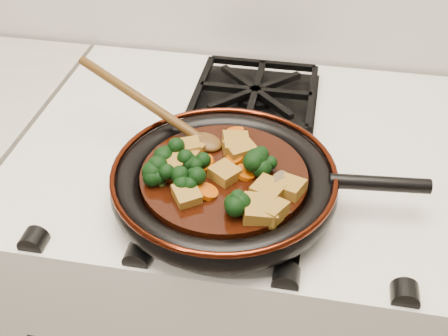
# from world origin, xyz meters

# --- Properties ---
(stove) EXTENTS (0.76, 0.60, 0.90)m
(stove) POSITION_xyz_m (0.00, 1.69, 0.45)
(stove) COLOR silver
(stove) RESTS_ON ground
(burner_grate_front) EXTENTS (0.23, 0.23, 0.03)m
(burner_grate_front) POSITION_xyz_m (0.00, 1.55, 0.91)
(burner_grate_front) COLOR black
(burner_grate_front) RESTS_ON stove
(burner_grate_back) EXTENTS (0.23, 0.23, 0.03)m
(burner_grate_back) POSITION_xyz_m (0.00, 1.83, 0.91)
(burner_grate_back) COLOR black
(burner_grate_back) RESTS_ON stove
(skillet) EXTENTS (0.46, 0.33, 0.05)m
(skillet) POSITION_xyz_m (-0.00, 1.54, 0.94)
(skillet) COLOR black
(skillet) RESTS_ON burner_grate_front
(braising_sauce) EXTENTS (0.24, 0.24, 0.02)m
(braising_sauce) POSITION_xyz_m (-0.01, 1.54, 0.95)
(braising_sauce) COLOR black
(braising_sauce) RESTS_ON skillet
(tofu_cube_0) EXTENTS (0.05, 0.05, 0.03)m
(tofu_cube_0) POSITION_xyz_m (0.06, 1.46, 0.97)
(tofu_cube_0) COLOR olive
(tofu_cube_0) RESTS_ON braising_sauce
(tofu_cube_1) EXTENTS (0.05, 0.05, 0.03)m
(tofu_cube_1) POSITION_xyz_m (-0.08, 1.54, 0.97)
(tofu_cube_1) COLOR olive
(tofu_cube_1) RESTS_ON braising_sauce
(tofu_cube_2) EXTENTS (0.05, 0.05, 0.03)m
(tofu_cube_2) POSITION_xyz_m (-0.07, 1.58, 0.97)
(tofu_cube_2) COLOR olive
(tofu_cube_2) RESTS_ON braising_sauce
(tofu_cube_3) EXTENTS (0.05, 0.05, 0.03)m
(tofu_cube_3) POSITION_xyz_m (0.00, 1.60, 0.97)
(tofu_cube_3) COLOR olive
(tofu_cube_3) RESTS_ON braising_sauce
(tofu_cube_4) EXTENTS (0.06, 0.06, 0.02)m
(tofu_cube_4) POSITION_xyz_m (0.01, 1.59, 0.97)
(tofu_cube_4) COLOR olive
(tofu_cube_4) RESTS_ON braising_sauce
(tofu_cube_5) EXTENTS (0.05, 0.05, 0.02)m
(tofu_cube_5) POSITION_xyz_m (0.09, 1.52, 0.97)
(tofu_cube_5) COLOR olive
(tofu_cube_5) RESTS_ON braising_sauce
(tofu_cube_6) EXTENTS (0.05, 0.05, 0.02)m
(tofu_cube_6) POSITION_xyz_m (-0.05, 1.48, 0.97)
(tofu_cube_6) COLOR olive
(tofu_cube_6) RESTS_ON braising_sauce
(tofu_cube_7) EXTENTS (0.04, 0.04, 0.02)m
(tofu_cube_7) POSITION_xyz_m (-0.06, 1.57, 0.97)
(tofu_cube_7) COLOR olive
(tofu_cube_7) RESTS_ON braising_sauce
(tofu_cube_8) EXTENTS (0.05, 0.05, 0.03)m
(tofu_cube_8) POSITION_xyz_m (0.07, 1.47, 0.97)
(tofu_cube_8) COLOR olive
(tofu_cube_8) RESTS_ON braising_sauce
(tofu_cube_9) EXTENTS (0.05, 0.05, 0.03)m
(tofu_cube_9) POSITION_xyz_m (0.06, 1.50, 0.97)
(tofu_cube_9) COLOR olive
(tofu_cube_9) RESTS_ON braising_sauce
(tofu_cube_10) EXTENTS (0.05, 0.05, 0.02)m
(tofu_cube_10) POSITION_xyz_m (-0.00, 1.53, 0.97)
(tofu_cube_10) COLOR olive
(tofu_cube_10) RESTS_ON braising_sauce
(broccoli_floret_0) EXTENTS (0.08, 0.08, 0.07)m
(broccoli_floret_0) POSITION_xyz_m (0.03, 1.46, 0.97)
(broccoli_floret_0) COLOR black
(broccoli_floret_0) RESTS_ON braising_sauce
(broccoli_floret_1) EXTENTS (0.07, 0.07, 0.07)m
(broccoli_floret_1) POSITION_xyz_m (-0.05, 1.55, 0.97)
(broccoli_floret_1) COLOR black
(broccoli_floret_1) RESTS_ON braising_sauce
(broccoli_floret_2) EXTENTS (0.09, 0.09, 0.06)m
(broccoli_floret_2) POSITION_xyz_m (0.05, 1.55, 0.97)
(broccoli_floret_2) COLOR black
(broccoli_floret_2) RESTS_ON braising_sauce
(broccoli_floret_3) EXTENTS (0.09, 0.09, 0.07)m
(broccoli_floret_3) POSITION_xyz_m (-0.09, 1.50, 0.97)
(broccoli_floret_3) COLOR black
(broccoli_floret_3) RESTS_ON braising_sauce
(broccoli_floret_4) EXTENTS (0.07, 0.07, 0.06)m
(broccoli_floret_4) POSITION_xyz_m (-0.05, 1.50, 0.97)
(broccoli_floret_4) COLOR black
(broccoli_floret_4) RESTS_ON braising_sauce
(broccoli_floret_5) EXTENTS (0.09, 0.08, 0.07)m
(broccoli_floret_5) POSITION_xyz_m (-0.09, 1.55, 0.97)
(broccoli_floret_5) COLOR black
(broccoli_floret_5) RESTS_ON braising_sauce
(carrot_coin_0) EXTENTS (0.03, 0.03, 0.02)m
(carrot_coin_0) POSITION_xyz_m (-0.02, 1.49, 0.96)
(carrot_coin_0) COLOR #B14504
(carrot_coin_0) RESTS_ON braising_sauce
(carrot_coin_1) EXTENTS (0.03, 0.03, 0.02)m
(carrot_coin_1) POSITION_xyz_m (-0.01, 1.64, 0.96)
(carrot_coin_1) COLOR #B14504
(carrot_coin_1) RESTS_ON braising_sauce
(carrot_coin_2) EXTENTS (0.03, 0.03, 0.02)m
(carrot_coin_2) POSITION_xyz_m (0.00, 1.57, 0.96)
(carrot_coin_2) COLOR #B14504
(carrot_coin_2) RESTS_ON braising_sauce
(carrot_coin_3) EXTENTS (0.03, 0.03, 0.02)m
(carrot_coin_3) POSITION_xyz_m (-0.04, 1.55, 0.96)
(carrot_coin_3) COLOR #B14504
(carrot_coin_3) RESTS_ON braising_sauce
(carrot_coin_4) EXTENTS (0.03, 0.03, 0.01)m
(carrot_coin_4) POSITION_xyz_m (0.03, 1.54, 0.96)
(carrot_coin_4) COLOR #B14504
(carrot_coin_4) RESTS_ON braising_sauce
(mushroom_slice_0) EXTENTS (0.04, 0.04, 0.03)m
(mushroom_slice_0) POSITION_xyz_m (0.08, 1.52, 0.97)
(mushroom_slice_0) COLOR brown
(mushroom_slice_0) RESTS_ON braising_sauce
(mushroom_slice_1) EXTENTS (0.04, 0.04, 0.03)m
(mushroom_slice_1) POSITION_xyz_m (0.08, 1.53, 0.97)
(mushroom_slice_1) COLOR brown
(mushroom_slice_1) RESTS_ON braising_sauce
(mushroom_slice_2) EXTENTS (0.04, 0.04, 0.03)m
(mushroom_slice_2) POSITION_xyz_m (-0.08, 1.58, 0.97)
(mushroom_slice_2) COLOR brown
(mushroom_slice_2) RESTS_ON braising_sauce
(wooden_spoon) EXTENTS (0.16, 0.09, 0.26)m
(wooden_spoon) POSITION_xyz_m (-0.11, 1.63, 0.98)
(wooden_spoon) COLOR #492E0F
(wooden_spoon) RESTS_ON braising_sauce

